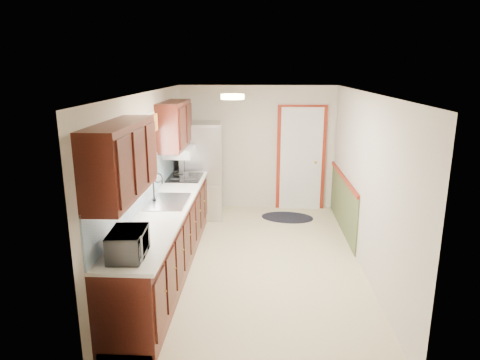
# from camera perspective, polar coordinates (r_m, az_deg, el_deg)

# --- Properties ---
(room_shell) EXTENTS (3.20, 5.20, 2.52)m
(room_shell) POSITION_cam_1_polar(r_m,az_deg,el_deg) (5.91, 2.08, -0.14)
(room_shell) COLOR beige
(room_shell) RESTS_ON ground
(kitchen_run) EXTENTS (0.63, 4.00, 2.20)m
(kitchen_run) POSITION_cam_1_polar(r_m,az_deg,el_deg) (5.89, -10.13, -4.38)
(kitchen_run) COLOR #39130D
(kitchen_run) RESTS_ON ground
(back_wall_trim) EXTENTS (1.12, 2.30, 2.08)m
(back_wall_trim) POSITION_cam_1_polar(r_m,az_deg,el_deg) (8.19, 9.25, 1.64)
(back_wall_trim) COLOR maroon
(back_wall_trim) RESTS_ON ground
(ceiling_fixture) EXTENTS (0.30, 0.30, 0.06)m
(ceiling_fixture) POSITION_cam_1_polar(r_m,az_deg,el_deg) (5.54, -1.00, 11.04)
(ceiling_fixture) COLOR #FFD88C
(ceiling_fixture) RESTS_ON room_shell
(microwave) EXTENTS (0.30, 0.50, 0.33)m
(microwave) POSITION_cam_1_polar(r_m,az_deg,el_deg) (4.29, -14.73, -7.88)
(microwave) COLOR white
(microwave) RESTS_ON kitchen_run
(refrigerator) EXTENTS (0.79, 0.77, 1.77)m
(refrigerator) POSITION_cam_1_polar(r_m,az_deg,el_deg) (7.91, -5.16, 1.28)
(refrigerator) COLOR #B7B7BC
(refrigerator) RESTS_ON ground
(rug) EXTENTS (1.04, 0.75, 0.01)m
(rug) POSITION_cam_1_polar(r_m,az_deg,el_deg) (8.07, 6.32, -4.97)
(rug) COLOR black
(rug) RESTS_ON ground
(cooktop) EXTENTS (0.54, 0.65, 0.02)m
(cooktop) POSITION_cam_1_polar(r_m,az_deg,el_deg) (7.16, -7.38, 0.34)
(cooktop) COLOR black
(cooktop) RESTS_ON kitchen_run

